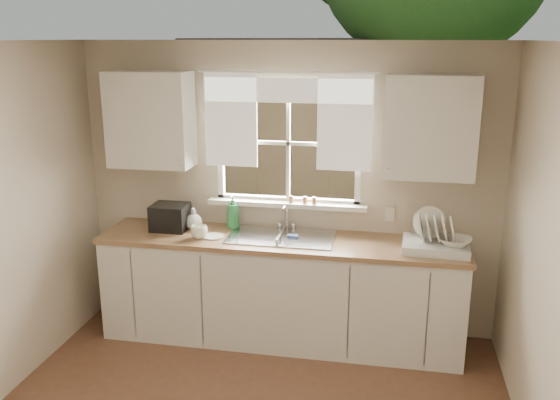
% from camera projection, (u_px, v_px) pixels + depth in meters
% --- Properties ---
extents(room_walls, '(3.62, 4.02, 2.50)m').
position_uv_depth(room_walls, '(219.00, 286.00, 3.17)').
color(room_walls, beige).
rests_on(room_walls, ground).
extents(ceiling, '(3.60, 4.00, 0.02)m').
position_uv_depth(ceiling, '(216.00, 42.00, 2.89)').
color(ceiling, silver).
rests_on(ceiling, room_walls).
extents(window, '(1.38, 0.16, 1.06)m').
position_uv_depth(window, '(288.00, 163.00, 5.05)').
color(window, white).
rests_on(window, room_walls).
extents(curtains, '(1.50, 0.03, 0.81)m').
position_uv_depth(curtains, '(287.00, 111.00, 4.89)').
color(curtains, white).
rests_on(curtains, room_walls).
extents(base_cabinets, '(3.00, 0.62, 0.87)m').
position_uv_depth(base_cabinets, '(281.00, 291.00, 5.03)').
color(base_cabinets, silver).
rests_on(base_cabinets, ground).
extents(countertop, '(3.04, 0.65, 0.04)m').
position_uv_depth(countertop, '(281.00, 241.00, 4.91)').
color(countertop, '#8F6A47').
rests_on(countertop, base_cabinets).
extents(upper_cabinet_left, '(0.70, 0.33, 0.80)m').
position_uv_depth(upper_cabinet_left, '(150.00, 119.00, 5.00)').
color(upper_cabinet_left, silver).
rests_on(upper_cabinet_left, room_walls).
extents(upper_cabinet_right, '(0.70, 0.33, 0.80)m').
position_uv_depth(upper_cabinet_right, '(430.00, 127.00, 4.58)').
color(upper_cabinet_right, silver).
rests_on(upper_cabinet_right, room_walls).
extents(wall_outlet, '(0.08, 0.01, 0.12)m').
position_uv_depth(wall_outlet, '(390.00, 214.00, 4.99)').
color(wall_outlet, beige).
rests_on(wall_outlet, room_walls).
extents(sill_jars, '(0.24, 0.04, 0.06)m').
position_uv_depth(sill_jars, '(303.00, 200.00, 5.05)').
color(sill_jars, brown).
rests_on(sill_jars, window).
extents(sink, '(0.88, 0.52, 0.40)m').
position_uv_depth(sink, '(281.00, 245.00, 4.95)').
color(sink, '#B7B7BC').
rests_on(sink, countertop).
extents(dish_rack, '(0.52, 0.40, 0.31)m').
position_uv_depth(dish_rack, '(435.00, 241.00, 4.63)').
color(dish_rack, silver).
rests_on(dish_rack, countertop).
extents(bowl, '(0.30, 0.30, 0.06)m').
position_uv_depth(bowl, '(455.00, 241.00, 4.54)').
color(bowl, white).
rests_on(bowl, dish_rack).
extents(soap_bottle_a, '(0.13, 0.13, 0.30)m').
position_uv_depth(soap_bottle_a, '(233.00, 212.00, 5.14)').
color(soap_bottle_a, '#297E41').
rests_on(soap_bottle_a, countertop).
extents(soap_bottle_b, '(0.11, 0.11, 0.20)m').
position_uv_depth(soap_bottle_b, '(169.00, 215.00, 5.20)').
color(soap_bottle_b, '#3145B8').
rests_on(soap_bottle_b, countertop).
extents(soap_bottle_c, '(0.17, 0.17, 0.19)m').
position_uv_depth(soap_bottle_c, '(194.00, 219.00, 5.12)').
color(soap_bottle_c, '#EDE8C3').
rests_on(soap_bottle_c, countertop).
extents(saucer, '(0.18, 0.18, 0.01)m').
position_uv_depth(saucer, '(213.00, 237.00, 4.93)').
color(saucer, silver).
rests_on(saucer, countertop).
extents(cup, '(0.15, 0.15, 0.11)m').
position_uv_depth(cup, '(199.00, 232.00, 4.90)').
color(cup, white).
rests_on(cup, countertop).
extents(black_appliance, '(0.31, 0.27, 0.22)m').
position_uv_depth(black_appliance, '(170.00, 217.00, 5.11)').
color(black_appliance, black).
rests_on(black_appliance, countertop).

